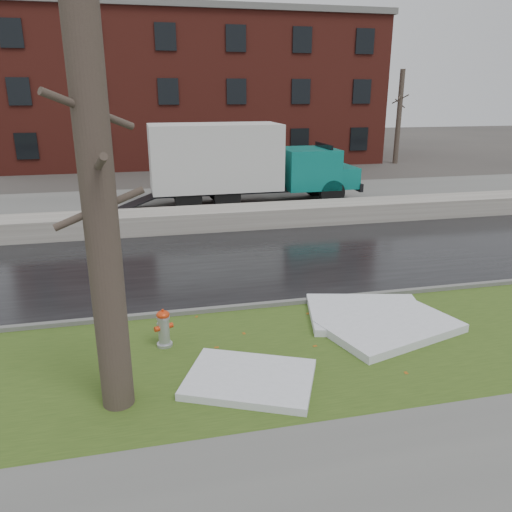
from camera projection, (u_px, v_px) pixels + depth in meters
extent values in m
plane|color=#47423D|center=(255.00, 328.00, 10.99)|extent=(120.00, 120.00, 0.00)
cube|color=#324A18|center=(269.00, 355.00, 9.83)|extent=(60.00, 4.50, 0.04)
cube|color=slate|center=(342.00, 498.00, 6.36)|extent=(60.00, 3.00, 0.05)
cube|color=black|center=(222.00, 263.00, 15.16)|extent=(60.00, 7.00, 0.03)
cube|color=slate|center=(193.00, 205.00, 23.03)|extent=(60.00, 9.00, 0.03)
cube|color=slate|center=(246.00, 307.00, 11.90)|extent=(60.00, 0.15, 0.14)
cube|color=#ABA79C|center=(204.00, 219.00, 18.93)|extent=(60.00, 1.60, 0.75)
cube|color=maroon|center=(193.00, 92.00, 37.64)|extent=(26.00, 12.00, 10.00)
cylinder|color=brown|center=(79.00, 119.00, 32.78)|extent=(0.36, 0.36, 6.50)
cylinder|color=brown|center=(77.00, 104.00, 32.49)|extent=(0.84, 1.62, 0.73)
cylinder|color=brown|center=(76.00, 90.00, 32.21)|extent=(1.08, 1.26, 0.66)
cylinder|color=brown|center=(78.00, 114.00, 32.67)|extent=(1.40, 0.61, 0.63)
cylinder|color=brown|center=(399.00, 117.00, 35.60)|extent=(0.36, 0.36, 6.50)
cylinder|color=brown|center=(400.00, 103.00, 35.30)|extent=(0.84, 1.62, 0.73)
cylinder|color=brown|center=(401.00, 90.00, 35.02)|extent=(1.08, 1.26, 0.66)
cylinder|color=brown|center=(399.00, 112.00, 35.49)|extent=(1.40, 0.61, 0.63)
cylinder|color=#AAACB3|center=(164.00, 330.00, 10.05)|extent=(0.29, 0.29, 0.69)
ellipsoid|color=red|center=(163.00, 315.00, 9.94)|extent=(0.35, 0.35, 0.16)
cylinder|color=red|center=(163.00, 311.00, 9.91)|extent=(0.06, 0.06, 0.05)
cylinder|color=red|center=(157.00, 329.00, 9.95)|extent=(0.13, 0.14, 0.11)
cylinder|color=red|center=(170.00, 325.00, 10.10)|extent=(0.13, 0.14, 0.11)
cylinder|color=#AAACB3|center=(161.00, 325.00, 10.14)|extent=(0.16, 0.14, 0.14)
cylinder|color=brown|center=(100.00, 214.00, 7.29)|extent=(0.61, 0.61, 6.42)
cylinder|color=brown|center=(96.00, 170.00, 7.09)|extent=(0.47, 1.57, 0.67)
cylinder|color=brown|center=(90.00, 110.00, 6.83)|extent=(1.18, 0.96, 0.60)
cylinder|color=brown|center=(100.00, 208.00, 7.26)|extent=(1.33, 0.30, 0.57)
cube|color=black|center=(245.00, 190.00, 22.93)|extent=(8.47, 1.16, 0.23)
cube|color=silver|center=(215.00, 157.00, 22.14)|extent=(5.74, 2.71, 2.85)
cube|color=#0D7A71|center=(308.00, 168.00, 23.32)|extent=(2.46, 2.57, 1.80)
cube|color=#0D7A71|center=(338.00, 176.00, 23.80)|extent=(1.30, 2.34, 0.95)
cube|color=black|center=(324.00, 154.00, 23.29)|extent=(0.11, 2.12, 0.95)
cube|color=black|center=(138.00, 202.00, 21.95)|extent=(1.83, 1.29, 0.71)
cylinder|color=black|center=(332.00, 193.00, 22.79)|extent=(1.17, 0.33, 1.16)
cylinder|color=black|center=(315.00, 184.00, 24.84)|extent=(1.17, 0.33, 1.16)
cylinder|color=black|center=(227.00, 198.00, 21.70)|extent=(1.17, 0.33, 1.16)
cylinder|color=black|center=(219.00, 189.00, 23.75)|extent=(1.17, 0.33, 1.16)
cylinder|color=black|center=(188.00, 200.00, 21.32)|extent=(1.17, 0.33, 1.16)
cylinder|color=black|center=(183.00, 190.00, 23.37)|extent=(1.17, 0.33, 1.16)
imported|color=black|center=(105.00, 187.00, 18.33)|extent=(0.74, 0.58, 1.80)
cube|color=silver|center=(367.00, 314.00, 11.42)|extent=(2.99, 2.55, 0.16)
cube|color=silver|center=(250.00, 379.00, 8.84)|extent=(2.66, 2.37, 0.14)
cube|color=silver|center=(390.00, 326.00, 10.79)|extent=(3.20, 2.52, 0.18)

